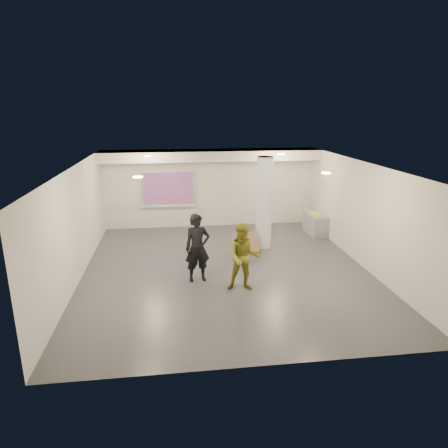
{
  "coord_description": "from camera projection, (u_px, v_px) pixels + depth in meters",
  "views": [
    {
      "loc": [
        -1.44,
        -10.53,
        4.47
      ],
      "look_at": [
        0.0,
        0.4,
        1.25
      ],
      "focal_mm": 32.0,
      "sensor_mm": 36.0,
      "label": 1
    }
  ],
  "objects": [
    {
      "name": "credenza",
      "position": [
        315.0,
        224.0,
        14.62
      ],
      "size": [
        0.57,
        1.3,
        0.75
      ],
      "primitive_type": "cube",
      "rotation": [
        0.0,
        0.0,
        0.02
      ],
      "color": "gray",
      "rests_on": "floor"
    },
    {
      "name": "wall_left",
      "position": [
        76.0,
        225.0,
        10.53
      ],
      "size": [
        0.01,
        9.0,
        3.0
      ],
      "primitive_type": "cube",
      "color": "silver",
      "rests_on": "floor"
    },
    {
      "name": "projection_screen",
      "position": [
        168.0,
        189.0,
        15.07
      ],
      "size": [
        2.1,
        0.13,
        1.42
      ],
      "color": "silver",
      "rests_on": "wall_back"
    },
    {
      "name": "downlight_sw",
      "position": [
        138.0,
        177.0,
        8.92
      ],
      "size": [
        0.22,
        0.22,
        0.02
      ],
      "primitive_type": "cylinder",
      "color": "#EED680",
      "rests_on": "ceiling"
    },
    {
      "name": "downlight_ne",
      "position": [
        281.0,
        154.0,
        13.28
      ],
      "size": [
        0.22,
        0.22,
        0.02
      ],
      "primitive_type": "cylinder",
      "color": "#EED680",
      "rests_on": "ceiling"
    },
    {
      "name": "cardboard_front",
      "position": [
        246.0,
        243.0,
        12.97
      ],
      "size": [
        0.49,
        0.27,
        0.51
      ],
      "primitive_type": "cube",
      "rotation": [
        -0.25,
        0.0,
        0.23
      ],
      "color": "#9D6F4E",
      "rests_on": "floor"
    },
    {
      "name": "downlight_nw",
      "position": [
        147.0,
        156.0,
        12.72
      ],
      "size": [
        0.22,
        0.22,
        0.02
      ],
      "primitive_type": "cylinder",
      "color": "#EED680",
      "rests_on": "ceiling"
    },
    {
      "name": "postit_pad",
      "position": [
        316.0,
        214.0,
        14.48
      ],
      "size": [
        0.35,
        0.41,
        0.03
      ],
      "primitive_type": "cube",
      "rotation": [
        0.0,
        0.0,
        -0.34
      ],
      "color": "yellow",
      "rests_on": "credenza"
    },
    {
      "name": "soffit_band",
      "position": [
        211.0,
        155.0,
        14.43
      ],
      "size": [
        8.0,
        1.1,
        0.36
      ],
      "primitive_type": "cube",
      "color": "silver",
      "rests_on": "ceiling"
    },
    {
      "name": "downlight_se",
      "position": [
        326.0,
        173.0,
        9.47
      ],
      "size": [
        0.22,
        0.22,
        0.02
      ],
      "primitive_type": "cylinder",
      "color": "#EED680",
      "rests_on": "ceiling"
    },
    {
      "name": "wall_right",
      "position": [
        363.0,
        214.0,
        11.54
      ],
      "size": [
        0.01,
        9.0,
        3.0
      ],
      "primitive_type": "cube",
      "color": "silver",
      "rests_on": "floor"
    },
    {
      "name": "wall_back",
      "position": [
        210.0,
        188.0,
        15.32
      ],
      "size": [
        8.0,
        0.01,
        3.0
      ],
      "primitive_type": "cube",
      "color": "silver",
      "rests_on": "floor"
    },
    {
      "name": "papers_stack",
      "position": [
        316.0,
        213.0,
        14.62
      ],
      "size": [
        0.29,
        0.37,
        0.02
      ],
      "primitive_type": "cube",
      "rotation": [
        0.0,
        0.0,
        -0.02
      ],
      "color": "silver",
      "rests_on": "credenza"
    },
    {
      "name": "woman",
      "position": [
        198.0,
        248.0,
        10.5
      ],
      "size": [
        0.73,
        0.54,
        1.84
      ],
      "primitive_type": "imported",
      "rotation": [
        0.0,
        0.0,
        0.16
      ],
      "color": "black",
      "rests_on": "floor"
    },
    {
      "name": "cardboard_back",
      "position": [
        250.0,
        242.0,
        12.8
      ],
      "size": [
        0.63,
        0.36,
        0.65
      ],
      "primitive_type": "cube",
      "rotation": [
        -0.24,
        0.0,
        0.26
      ],
      "color": "#9D6F4E",
      "rests_on": "floor"
    },
    {
      "name": "column",
      "position": [
        264.0,
        203.0,
        12.94
      ],
      "size": [
        0.52,
        0.52,
        3.0
      ],
      "primitive_type": "cylinder",
      "color": "white",
      "rests_on": "floor"
    },
    {
      "name": "wall_front",
      "position": [
        262.0,
        290.0,
        6.75
      ],
      "size": [
        8.0,
        0.01,
        3.0
      ],
      "primitive_type": "cube",
      "color": "silver",
      "rests_on": "floor"
    },
    {
      "name": "floor",
      "position": [
        226.0,
        270.0,
        11.46
      ],
      "size": [
        8.0,
        9.0,
        0.01
      ],
      "primitive_type": "cube",
      "color": "#36393E",
      "rests_on": "ground"
    },
    {
      "name": "ceiling",
      "position": [
        226.0,
        165.0,
        10.62
      ],
      "size": [
        8.0,
        9.0,
        0.01
      ],
      "primitive_type": "cube",
      "color": "white",
      "rests_on": "floor"
    },
    {
      "name": "man",
      "position": [
        244.0,
        257.0,
        9.98
      ],
      "size": [
        0.94,
        0.78,
        1.74
      ],
      "primitive_type": "imported",
      "rotation": [
        0.0,
        0.0,
        -0.15
      ],
      "color": "olive",
      "rests_on": "floor"
    }
  ]
}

